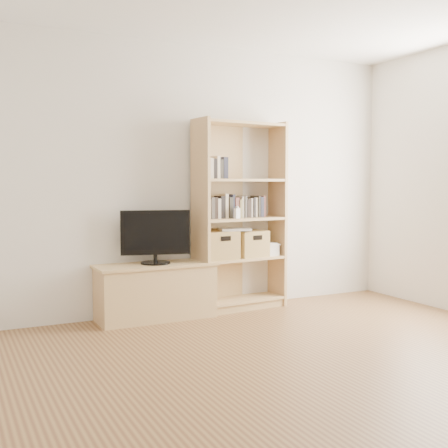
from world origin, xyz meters
TOP-DOWN VIEW (x-y plane):
  - floor at (0.00, 0.00)m, footprint 4.50×5.00m
  - back_wall at (0.00, 2.50)m, footprint 4.50×0.02m
  - tv_stand at (-0.46, 2.30)m, footprint 1.08×0.42m
  - bookshelf at (0.45, 2.33)m, footprint 0.97×0.42m
  - television at (-0.46, 2.30)m, footprint 0.63×0.20m
  - books_row_mid at (0.45, 2.35)m, footprint 0.75×0.21m
  - books_row_upper at (0.24, 2.33)m, footprint 0.38×0.18m
  - baby_monitor at (0.35, 2.22)m, footprint 0.06×0.05m
  - basket_left at (0.20, 2.30)m, footprint 0.34×0.29m
  - basket_right at (0.56, 2.34)m, footprint 0.35×0.30m
  - laptop at (0.37, 2.30)m, footprint 0.34×0.27m
  - magazine_stack at (0.77, 2.36)m, footprint 0.17×0.24m

SIDE VIEW (x-z plane):
  - floor at x=0.00m, z-range -0.01..0.01m
  - tv_stand at x=-0.46m, z-range 0.00..0.49m
  - magazine_stack at x=0.77m, z-range 0.52..0.63m
  - basket_right at x=0.56m, z-range 0.52..0.78m
  - basket_left at x=0.20m, z-range 0.52..0.79m
  - television at x=-0.46m, z-range 0.52..1.01m
  - laptop at x=0.37m, z-range 0.79..0.82m
  - bookshelf at x=0.45m, z-range 0.00..1.88m
  - baby_monitor at x=0.35m, z-range 0.92..1.02m
  - books_row_mid at x=0.45m, z-range 0.92..1.12m
  - back_wall at x=0.00m, z-range 0.00..2.60m
  - books_row_upper at x=0.24m, z-range 1.30..1.50m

